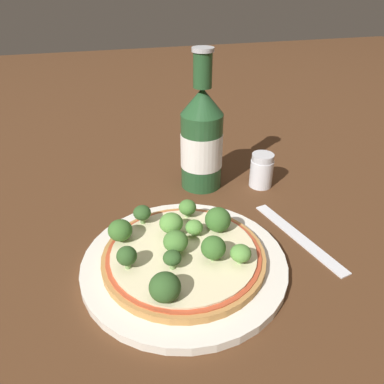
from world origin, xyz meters
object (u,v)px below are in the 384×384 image
pizza (184,255)px  fork (298,236)px  pepper_shaker (262,170)px  beer_bottle (202,139)px

pizza → fork: 0.17m
pizza → pepper_shaker: 0.25m
fork → pepper_shaker: bearing=-15.7°
pizza → beer_bottle: bearing=67.4°
pepper_shaker → fork: bearing=-93.5°
beer_bottle → fork: (0.09, -0.18, -0.09)m
pepper_shaker → fork: size_ratio=0.34×
pizza → pepper_shaker: pepper_shaker is taller
pizza → pepper_shaker: (0.18, 0.17, 0.01)m
pizza → beer_bottle: beer_bottle is taller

